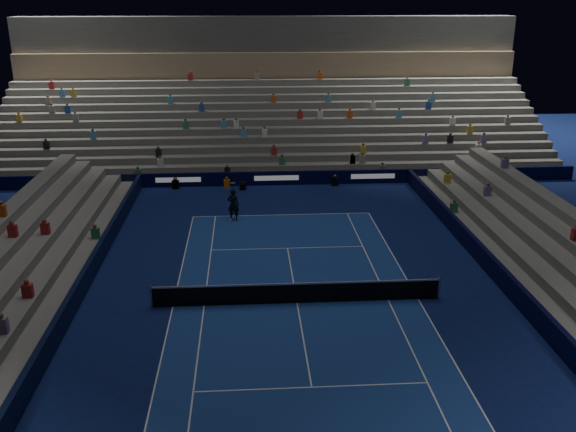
{
  "coord_description": "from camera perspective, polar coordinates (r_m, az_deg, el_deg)",
  "views": [
    {
      "loc": [
        -2.08,
        -25.0,
        12.95
      ],
      "look_at": [
        0.0,
        6.0,
        2.0
      ],
      "focal_mm": 39.19,
      "sensor_mm": 36.0,
      "label": 1
    }
  ],
  "objects": [
    {
      "name": "ground",
      "position": [
        28.23,
        0.82,
        -7.89
      ],
      "size": [
        90.0,
        90.0,
        0.0
      ],
      "primitive_type": "plane",
      "color": "#0C174A",
      "rests_on": "ground"
    },
    {
      "name": "grandstand_main",
      "position": [
        53.8,
        -1.58,
        9.16
      ],
      "size": [
        44.0,
        15.2,
        11.2
      ],
      "color": "#63635E",
      "rests_on": "ground"
    },
    {
      "name": "sponsor_barrier_west",
      "position": [
        28.95,
        -18.84,
        -7.18
      ],
      "size": [
        0.25,
        37.0,
        1.0
      ],
      "primitive_type": "cube",
      "color": "black",
      "rests_on": "ground"
    },
    {
      "name": "tennis_player",
      "position": [
        38.08,
        -4.98,
        1.03
      ],
      "size": [
        0.8,
        0.6,
        1.98
      ],
      "primitive_type": "imported",
      "rotation": [
        0.0,
        0.0,
        2.95
      ],
      "color": "black",
      "rests_on": "ground"
    },
    {
      "name": "sponsor_barrier_far",
      "position": [
        45.29,
        -1.06,
        3.46
      ],
      "size": [
        44.0,
        0.25,
        1.0
      ],
      "primitive_type": "cube",
      "color": "black",
      "rests_on": "ground"
    },
    {
      "name": "tennis_net",
      "position": [
        28.0,
        0.83,
        -6.98
      ],
      "size": [
        12.9,
        0.1,
        1.1
      ],
      "color": "#B2B2B7",
      "rests_on": "ground"
    },
    {
      "name": "broadcast_camera",
      "position": [
        44.38,
        -4.13,
        2.79
      ],
      "size": [
        0.47,
        0.89,
        0.55
      ],
      "color": "black",
      "rests_on": "ground"
    },
    {
      "name": "sponsor_barrier_east",
      "position": [
        30.31,
        19.54,
        -6.04
      ],
      "size": [
        0.25,
        37.0,
        1.0
      ],
      "primitive_type": "cube",
      "color": "black",
      "rests_on": "ground"
    },
    {
      "name": "court_surface",
      "position": [
        28.23,
        0.82,
        -7.88
      ],
      "size": [
        10.97,
        23.77,
        0.01
      ],
      "primitive_type": "cube",
      "color": "navy",
      "rests_on": "ground"
    }
  ]
}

